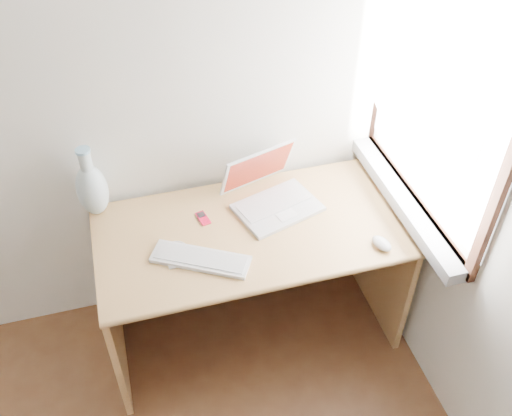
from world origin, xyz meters
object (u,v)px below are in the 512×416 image
object	(u,v)px
desk	(247,248)
vase	(92,188)
external_keyboard	(201,259)
laptop	(275,193)

from	to	relation	value
desk	vase	world-z (taller)	vase
vase	external_keyboard	bearing A→B (deg)	-47.10
laptop	external_keyboard	world-z (taller)	laptop
desk	laptop	xyz separation A→B (m)	(0.15, 0.06, 0.26)
laptop	vase	xyz separation A→B (m)	(-0.79, 0.15, 0.08)
desk	external_keyboard	size ratio (longest dim) A/B	3.27
laptop	external_keyboard	size ratio (longest dim) A/B	1.01
desk	external_keyboard	bearing A→B (deg)	-140.18
laptop	vase	distance (m)	0.81
desk	laptop	size ratio (longest dim) A/B	3.24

